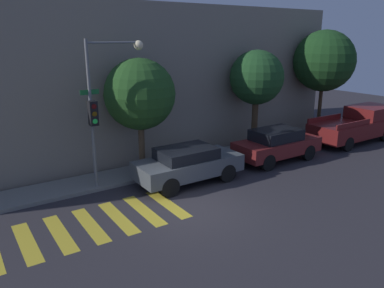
# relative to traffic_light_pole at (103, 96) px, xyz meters

# --- Properties ---
(ground_plane) EXTENTS (60.00, 60.00, 0.00)m
(ground_plane) POSITION_rel_traffic_light_pole_xyz_m (1.53, -3.37, -3.61)
(ground_plane) COLOR #2D2B30
(sidewalk) EXTENTS (26.00, 1.77, 0.14)m
(sidewalk) POSITION_rel_traffic_light_pole_xyz_m (1.53, 0.71, -3.54)
(sidewalk) COLOR slate
(sidewalk) RESTS_ON ground
(building_row) EXTENTS (26.00, 6.00, 7.20)m
(building_row) POSITION_rel_traffic_light_pole_xyz_m (1.53, 4.99, -0.01)
(building_row) COLOR gray
(building_row) RESTS_ON ground
(crosswalk) EXTENTS (6.07, 2.60, 0.00)m
(crosswalk) POSITION_rel_traffic_light_pole_xyz_m (-1.65, -2.57, -3.61)
(crosswalk) COLOR gold
(crosswalk) RESTS_ON ground
(traffic_light_pole) EXTENTS (2.54, 0.56, 5.66)m
(traffic_light_pole) POSITION_rel_traffic_light_pole_xyz_m (0.00, 0.00, 0.00)
(traffic_light_pole) COLOR slate
(traffic_light_pole) RESTS_ON ground
(sedan_near_corner) EXTENTS (4.35, 1.84, 1.48)m
(sedan_near_corner) POSITION_rel_traffic_light_pole_xyz_m (2.88, -1.27, -2.81)
(sedan_near_corner) COLOR #4C5156
(sedan_near_corner) RESTS_ON ground
(sedan_middle) EXTENTS (4.31, 1.78, 1.56)m
(sedan_middle) POSITION_rel_traffic_light_pole_xyz_m (7.88, -1.27, -2.78)
(sedan_middle) COLOR maroon
(sedan_middle) RESTS_ON ground
(pickup_truck) EXTENTS (5.57, 2.07, 1.90)m
(pickup_truck) POSITION_rel_traffic_light_pole_xyz_m (14.21, -1.27, -2.65)
(pickup_truck) COLOR maroon
(pickup_truck) RESTS_ON ground
(tree_near_corner) EXTENTS (2.95, 2.95, 4.91)m
(tree_near_corner) POSITION_rel_traffic_light_pole_xyz_m (1.85, 0.79, -0.20)
(tree_near_corner) COLOR brown
(tree_near_corner) RESTS_ON ground
(tree_midblock) EXTENTS (2.72, 2.72, 5.11)m
(tree_midblock) POSITION_rel_traffic_light_pole_xyz_m (8.33, 0.79, 0.10)
(tree_midblock) COLOR #4C3823
(tree_midblock) RESTS_ON ground
(tree_far_end) EXTENTS (3.46, 3.46, 6.11)m
(tree_far_end) POSITION_rel_traffic_light_pole_xyz_m (13.48, 0.79, 0.75)
(tree_far_end) COLOR #42301E
(tree_far_end) RESTS_ON ground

